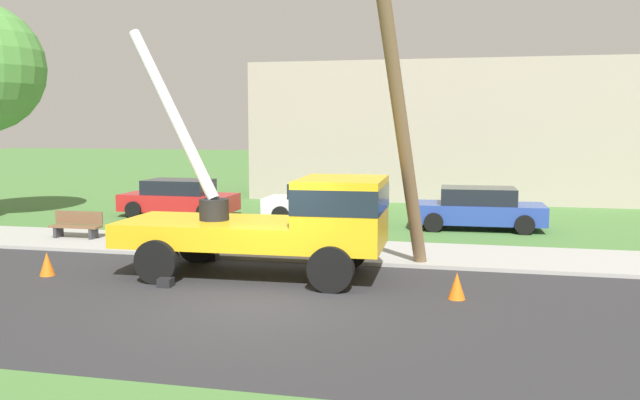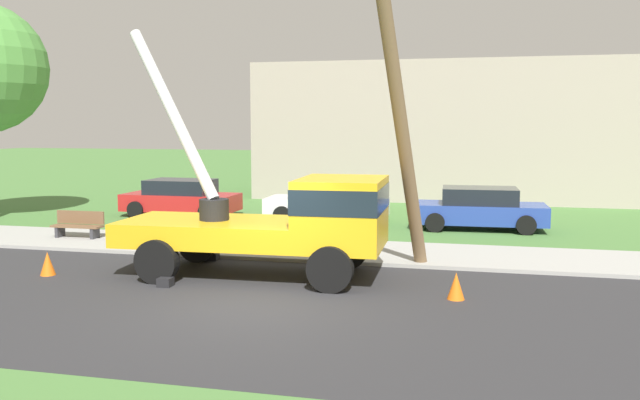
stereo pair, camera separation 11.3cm
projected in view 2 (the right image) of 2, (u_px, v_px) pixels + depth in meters
name	position (u px, v px, depth m)	size (l,w,h in m)	color
ground_plane	(358.00, 220.00, 24.80)	(120.00, 120.00, 0.00)	#477538
road_asphalt	(254.00, 305.00, 13.20)	(80.00, 8.19, 0.01)	#2B2B2D
sidewalk_strip	(319.00, 250.00, 18.68)	(80.00, 3.15, 0.10)	#9E9E99
utility_truck	(287.00, 217.00, 15.50)	(6.83, 3.21, 5.98)	gold
leaning_utility_pole	(396.00, 88.00, 15.09)	(1.44, 3.64, 8.55)	brown
traffic_cone_ahead	(456.00, 286.00, 13.61)	(0.36, 0.36, 0.56)	orange
traffic_cone_behind	(48.00, 264.00, 15.78)	(0.36, 0.36, 0.56)	orange
parked_sedan_red	(181.00, 198.00, 25.78)	(4.41, 2.04, 1.42)	#B21E1E
parked_sedan_white	(327.00, 202.00, 24.33)	(4.41, 2.04, 1.42)	silver
parked_sedan_blue	(479.00, 208.00, 22.57)	(4.46, 2.12, 1.42)	#263F99
park_bench	(78.00, 226.00, 20.43)	(1.60, 0.45, 0.90)	brown
lowrise_building_backdrop	(448.00, 131.00, 32.22)	(18.00, 6.00, 6.40)	#A5998C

